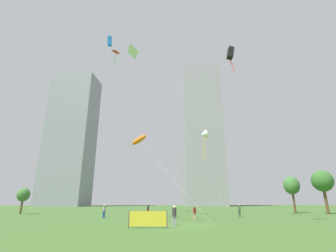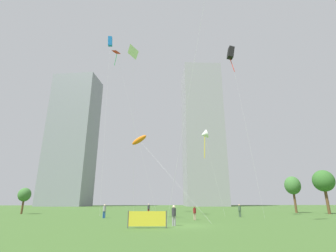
{
  "view_description": "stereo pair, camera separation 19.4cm",
  "coord_description": "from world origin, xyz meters",
  "px_view_note": "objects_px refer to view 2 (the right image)",
  "views": [
    {
      "loc": [
        -3.76,
        -23.44,
        2.08
      ],
      "look_at": [
        -0.74,
        7.13,
        11.7
      ],
      "focal_mm": 25.92,
      "sensor_mm": 36.0,
      "label": 1
    },
    {
      "loc": [
        -3.56,
        -23.45,
        2.08
      ],
      "look_at": [
        -0.74,
        7.13,
        11.7
      ],
      "focal_mm": 25.92,
      "sensor_mm": 36.0,
      "label": 2
    }
  ],
  "objects_px": {
    "kite_flying_0": "(204,135)",
    "park_tree_1": "(24,195)",
    "event_banner": "(147,219)",
    "kite_flying_4": "(139,140)",
    "distant_highrise_1": "(72,138)",
    "person_standing_2": "(240,210)",
    "park_tree_0": "(293,186)",
    "park_tree_2": "(323,181)",
    "person_standing_4": "(195,212)",
    "kite_flying_2": "(231,53)",
    "kite_flying_6": "(133,53)",
    "person_standing_3": "(104,210)",
    "kite_flying_3": "(110,42)",
    "kite_flying_5": "(117,55)",
    "person_standing_0": "(149,208)",
    "distant_highrise_0": "(202,134)",
    "person_standing_1": "(174,214)"
  },
  "relations": [
    {
      "from": "person_standing_2",
      "to": "park_tree_0",
      "type": "height_order",
      "value": "park_tree_0"
    },
    {
      "from": "kite_flying_6",
      "to": "person_standing_3",
      "type": "bearing_deg",
      "value": -173.25
    },
    {
      "from": "distant_highrise_1",
      "to": "kite_flying_0",
      "type": "bearing_deg",
      "value": -51.21
    },
    {
      "from": "person_standing_0",
      "to": "person_standing_2",
      "type": "relative_size",
      "value": 1.0
    },
    {
      "from": "person_standing_2",
      "to": "kite_flying_5",
      "type": "distance_m",
      "value": 38.22
    },
    {
      "from": "kite_flying_5",
      "to": "distant_highrise_0",
      "type": "height_order",
      "value": "distant_highrise_0"
    },
    {
      "from": "park_tree_2",
      "to": "person_standing_0",
      "type": "bearing_deg",
      "value": 176.48
    },
    {
      "from": "person_standing_0",
      "to": "person_standing_2",
      "type": "height_order",
      "value": "person_standing_0"
    },
    {
      "from": "park_tree_0",
      "to": "person_standing_1",
      "type": "bearing_deg",
      "value": -137.91
    },
    {
      "from": "kite_flying_5",
      "to": "distant_highrise_1",
      "type": "xyz_separation_m",
      "value": [
        -32.24,
        82.53,
        2.49
      ]
    },
    {
      "from": "person_standing_0",
      "to": "person_standing_3",
      "type": "xyz_separation_m",
      "value": [
        -6.07,
        -9.78,
        0.01
      ]
    },
    {
      "from": "kite_flying_5",
      "to": "park_tree_0",
      "type": "height_order",
      "value": "kite_flying_5"
    },
    {
      "from": "kite_flying_5",
      "to": "person_standing_0",
      "type": "bearing_deg",
      "value": -5.11
    },
    {
      "from": "kite_flying_4",
      "to": "distant_highrise_1",
      "type": "relative_size",
      "value": 0.16
    },
    {
      "from": "person_standing_3",
      "to": "kite_flying_6",
      "type": "xyz_separation_m",
      "value": [
        2.77,
        0.33,
        24.75
      ]
    },
    {
      "from": "person_standing_2",
      "to": "person_standing_1",
      "type": "bearing_deg",
      "value": 99.25
    },
    {
      "from": "kite_flying_3",
      "to": "distant_highrise_0",
      "type": "height_order",
      "value": "distant_highrise_0"
    },
    {
      "from": "person_standing_3",
      "to": "park_tree_2",
      "type": "distance_m",
      "value": 39.2
    },
    {
      "from": "kite_flying_5",
      "to": "event_banner",
      "type": "bearing_deg",
      "value": -73.64
    },
    {
      "from": "kite_flying_3",
      "to": "park_tree_2",
      "type": "xyz_separation_m",
      "value": [
        40.82,
        -0.81,
        -28.1
      ]
    },
    {
      "from": "kite_flying_5",
      "to": "kite_flying_2",
      "type": "bearing_deg",
      "value": -29.57
    },
    {
      "from": "park_tree_1",
      "to": "distant_highrise_0",
      "type": "bearing_deg",
      "value": 55.98
    },
    {
      "from": "distant_highrise_1",
      "to": "person_standing_4",
      "type": "bearing_deg",
      "value": -54.37
    },
    {
      "from": "person_standing_3",
      "to": "distant_highrise_0",
      "type": "relative_size",
      "value": 0.02
    },
    {
      "from": "person_standing_4",
      "to": "kite_flying_5",
      "type": "relative_size",
      "value": 0.05
    },
    {
      "from": "kite_flying_3",
      "to": "person_standing_0",
      "type": "bearing_deg",
      "value": 7.57
    },
    {
      "from": "park_tree_1",
      "to": "event_banner",
      "type": "bearing_deg",
      "value": -50.1
    },
    {
      "from": "person_standing_0",
      "to": "kite_flying_4",
      "type": "height_order",
      "value": "kite_flying_4"
    },
    {
      "from": "person_standing_3",
      "to": "person_standing_2",
      "type": "bearing_deg",
      "value": -174.97
    },
    {
      "from": "park_tree_0",
      "to": "park_tree_2",
      "type": "bearing_deg",
      "value": -59.0
    },
    {
      "from": "park_tree_0",
      "to": "event_banner",
      "type": "bearing_deg",
      "value": -138.28
    },
    {
      "from": "kite_flying_2",
      "to": "park_tree_1",
      "type": "distance_m",
      "value": 44.27
    },
    {
      "from": "kite_flying_2",
      "to": "distant_highrise_1",
      "type": "xyz_separation_m",
      "value": [
        -52.67,
        94.12,
        8.47
      ]
    },
    {
      "from": "park_tree_1",
      "to": "park_tree_2",
      "type": "xyz_separation_m",
      "value": [
        54.55,
        -5.05,
        2.44
      ]
    },
    {
      "from": "distant_highrise_1",
      "to": "kite_flying_3",
      "type": "bearing_deg",
      "value": -59.03
    },
    {
      "from": "kite_flying_3",
      "to": "park_tree_0",
      "type": "distance_m",
      "value": 47.61
    },
    {
      "from": "kite_flying_3",
      "to": "kite_flying_4",
      "type": "distance_m",
      "value": 26.81
    },
    {
      "from": "kite_flying_2",
      "to": "kite_flying_0",
      "type": "bearing_deg",
      "value": 143.85
    },
    {
      "from": "park_tree_2",
      "to": "park_tree_0",
      "type": "bearing_deg",
      "value": 121.0
    },
    {
      "from": "kite_flying_0",
      "to": "park_tree_1",
      "type": "height_order",
      "value": "kite_flying_0"
    },
    {
      "from": "park_tree_0",
      "to": "distant_highrise_1",
      "type": "distance_m",
      "value": 109.55
    },
    {
      "from": "person_standing_1",
      "to": "distant_highrise_0",
      "type": "bearing_deg",
      "value": -92.96
    },
    {
      "from": "person_standing_0",
      "to": "distant_highrise_0",
      "type": "distance_m",
      "value": 92.54
    },
    {
      "from": "person_standing_2",
      "to": "distant_highrise_0",
      "type": "relative_size",
      "value": 0.02
    },
    {
      "from": "person_standing_2",
      "to": "distant_highrise_0",
      "type": "distance_m",
      "value": 97.63
    },
    {
      "from": "kite_flying_4",
      "to": "kite_flying_6",
      "type": "xyz_separation_m",
      "value": [
        -1.59,
        2.43,
        15.5
      ]
    },
    {
      "from": "kite_flying_6",
      "to": "distant_highrise_0",
      "type": "xyz_separation_m",
      "value": [
        32.68,
        89.37,
        11.48
      ]
    },
    {
      "from": "person_standing_4",
      "to": "park_tree_0",
      "type": "distance_m",
      "value": 29.66
    },
    {
      "from": "kite_flying_3",
      "to": "park_tree_1",
      "type": "relative_size",
      "value": 7.72
    },
    {
      "from": "park_tree_1",
      "to": "event_banner",
      "type": "relative_size",
      "value": 1.4
    }
  ]
}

